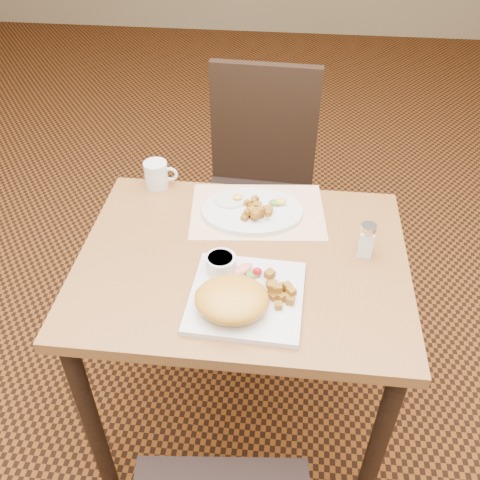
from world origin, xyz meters
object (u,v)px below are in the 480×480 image
object	(u,v)px
chair_far	(259,180)
coffee_mug	(157,174)
plate_oval	(252,211)
salt_shaker	(366,240)
plate_square	(246,297)
table	(242,286)

from	to	relation	value
chair_far	coffee_mug	size ratio (longest dim) A/B	9.01
plate_oval	coffee_mug	size ratio (longest dim) A/B	2.83
plate_oval	coffee_mug	bearing A→B (deg)	159.37
plate_oval	coffee_mug	xyz separation A→B (m)	(-0.32, 0.12, 0.03)
chair_far	salt_shaker	bearing A→B (deg)	120.65
plate_square	coffee_mug	xyz separation A→B (m)	(-0.33, 0.47, 0.03)
plate_oval	salt_shaker	size ratio (longest dim) A/B	3.05
chair_far	plate_oval	bearing A→B (deg)	94.83
coffee_mug	plate_oval	bearing A→B (deg)	-20.63
chair_far	plate_square	xyz separation A→B (m)	(0.03, -0.85, 0.22)
plate_oval	salt_shaker	distance (m)	0.36
chair_far	plate_oval	xyz separation A→B (m)	(0.02, -0.50, 0.22)
plate_oval	chair_far	bearing A→B (deg)	91.74
salt_shaker	coffee_mug	size ratio (longest dim) A/B	0.93
plate_oval	table	bearing A→B (deg)	-92.52
table	chair_far	bearing A→B (deg)	90.52
table	plate_square	xyz separation A→B (m)	(0.03, -0.15, 0.12)
plate_square	plate_oval	size ratio (longest dim) A/B	0.92
table	plate_oval	bearing A→B (deg)	87.48
chair_far	plate_square	size ratio (longest dim) A/B	3.46
salt_shaker	chair_far	bearing A→B (deg)	117.55
plate_square	plate_oval	world-z (taller)	plate_oval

